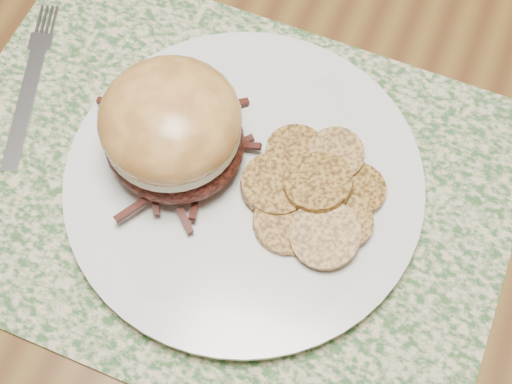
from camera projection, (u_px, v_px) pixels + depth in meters
ground at (168, 212)px, 1.37m from camera, size 3.50×3.50×0.00m
placemat at (221, 185)px, 0.56m from camera, size 0.45×0.33×0.00m
dinner_plate at (244, 182)px, 0.55m from camera, size 0.26×0.26×0.02m
pork_sandwich at (172, 129)px, 0.52m from camera, size 0.12×0.12×0.08m
roasted_potatoes at (314, 193)px, 0.53m from camera, size 0.12×0.12×0.03m
fork at (31, 83)px, 0.60m from camera, size 0.07×0.16×0.00m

